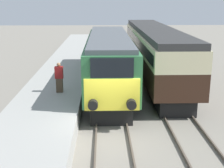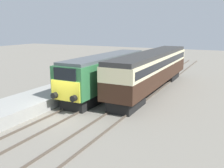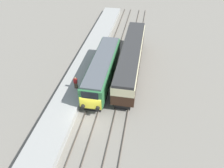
# 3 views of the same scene
# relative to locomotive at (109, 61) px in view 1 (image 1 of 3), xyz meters

# --- Properties ---
(ground_plane) EXTENTS (120.00, 120.00, 0.00)m
(ground_plane) POSITION_rel_locomotive_xyz_m (0.00, -6.95, -2.05)
(ground_plane) COLOR slate
(platform_left) EXTENTS (3.50, 50.00, 0.88)m
(platform_left) POSITION_rel_locomotive_xyz_m (-3.30, 1.05, -1.61)
(platform_left) COLOR gray
(platform_left) RESTS_ON ground_plane
(rails_near_track) EXTENTS (1.51, 60.00, 0.14)m
(rails_near_track) POSITION_rel_locomotive_xyz_m (0.00, -1.95, -1.98)
(rails_near_track) COLOR #4C4238
(rails_near_track) RESTS_ON ground_plane
(rails_far_track) EXTENTS (1.50, 60.00, 0.14)m
(rails_far_track) POSITION_rel_locomotive_xyz_m (3.40, -1.95, -1.98)
(rails_far_track) COLOR #4C4238
(rails_far_track) RESTS_ON ground_plane
(locomotive) EXTENTS (2.70, 13.03, 3.68)m
(locomotive) POSITION_rel_locomotive_xyz_m (0.00, 0.00, 0.00)
(locomotive) COLOR black
(locomotive) RESTS_ON ground_plane
(passenger_carriage) EXTENTS (2.75, 17.10, 3.84)m
(passenger_carriage) POSITION_rel_locomotive_xyz_m (3.40, 3.29, 0.28)
(passenger_carriage) COLOR black
(passenger_carriage) RESTS_ON ground_plane
(person_on_platform) EXTENTS (0.44, 0.26, 1.66)m
(person_on_platform) POSITION_rel_locomotive_xyz_m (-2.79, -2.95, -0.35)
(person_on_platform) COLOR #473828
(person_on_platform) RESTS_ON platform_left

